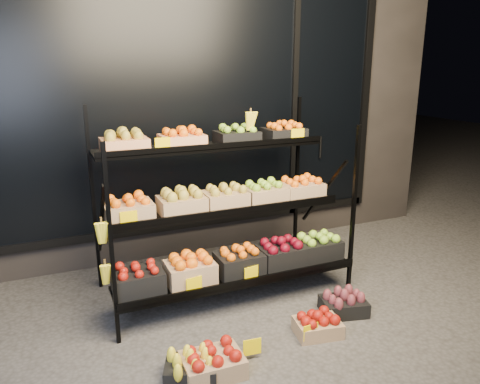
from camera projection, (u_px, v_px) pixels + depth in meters
name	position (u px, v px, depth m)	size (l,w,h in m)	color
ground	(254.00, 324.00, 3.69)	(24.00, 24.00, 0.00)	#514F4C
building	(162.00, 83.00, 5.50)	(6.00, 2.08, 3.50)	#2D2826
display_rack	(224.00, 208.00, 4.00)	(2.18, 1.02, 1.69)	black
tag_floor_a	(252.00, 352.00, 3.24)	(0.13, 0.01, 0.12)	#F5CE00
tag_floor_b	(310.00, 336.00, 3.43)	(0.13, 0.01, 0.12)	#F5CE00
floor_crate_left	(213.00, 362.00, 3.08)	(0.41, 0.31, 0.20)	tan
floor_crate_midleft	(191.00, 367.00, 3.05)	(0.41, 0.36, 0.18)	black
floor_crate_midright	(318.00, 324.00, 3.54)	(0.37, 0.30, 0.18)	tan
floor_crate_right	(344.00, 303.00, 3.84)	(0.41, 0.34, 0.19)	black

